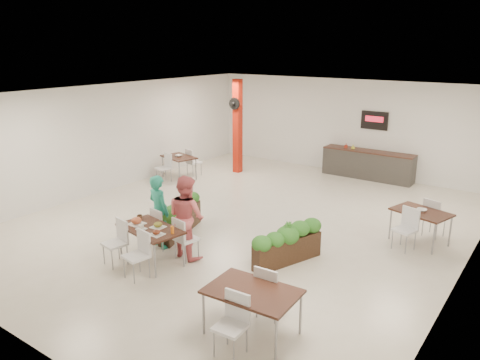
% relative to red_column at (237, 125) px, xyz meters
% --- Properties ---
extents(ground, '(12.00, 12.00, 0.00)m').
position_rel_red_column_xyz_m(ground, '(3.00, -3.79, -1.64)').
color(ground, beige).
rests_on(ground, ground).
extents(room_shell, '(10.10, 12.10, 3.22)m').
position_rel_red_column_xyz_m(room_shell, '(3.00, -3.79, 0.36)').
color(room_shell, white).
rests_on(room_shell, ground).
extents(red_column, '(0.40, 0.41, 3.20)m').
position_rel_red_column_xyz_m(red_column, '(0.00, 0.00, 0.00)').
color(red_column, '#B41D0C').
rests_on(red_column, ground).
extents(service_counter, '(3.00, 0.64, 2.20)m').
position_rel_red_column_xyz_m(service_counter, '(4.00, 1.86, -1.15)').
color(service_counter, '#33302D').
rests_on(service_counter, ground).
extents(main_table, '(1.52, 1.82, 0.92)m').
position_rel_red_column_xyz_m(main_table, '(2.68, -6.75, -1.01)').
color(main_table, black).
rests_on(main_table, ground).
extents(diner_man, '(0.66, 0.50, 1.64)m').
position_rel_red_column_xyz_m(diner_man, '(2.29, -6.10, -0.82)').
color(diner_man, teal).
rests_on(diner_man, ground).
extents(diner_woman, '(0.96, 0.81, 1.76)m').
position_rel_red_column_xyz_m(diner_woman, '(3.09, -6.10, -0.77)').
color(diner_woman, '#E3656A').
rests_on(diner_woman, ground).
extents(planter_left, '(0.80, 1.76, 0.94)m').
position_rel_red_column_xyz_m(planter_left, '(2.16, -5.29, -1.15)').
color(planter_left, black).
rests_on(planter_left, ground).
extents(planter_right, '(0.84, 1.65, 0.89)m').
position_rel_red_column_xyz_m(planter_right, '(4.99, -5.19, -1.16)').
color(planter_right, black).
rests_on(planter_right, ground).
extents(side_table_a, '(1.30, 1.67, 0.92)m').
position_rel_red_column_xyz_m(side_table_a, '(-1.09, -1.80, -1.02)').
color(side_table_a, black).
rests_on(side_table_a, ground).
extents(side_table_b, '(1.36, 1.67, 0.92)m').
position_rel_red_column_xyz_m(side_table_b, '(6.89, -2.57, -1.01)').
color(side_table_b, black).
rests_on(side_table_b, ground).
extents(side_table_c, '(1.42, 1.64, 0.92)m').
position_rel_red_column_xyz_m(side_table_c, '(5.77, -7.62, -1.00)').
color(side_table_c, black).
rests_on(side_table_c, ground).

